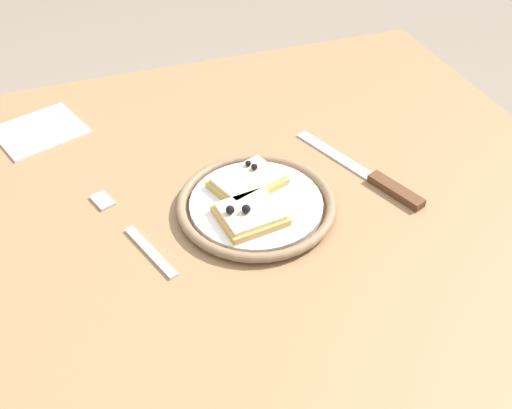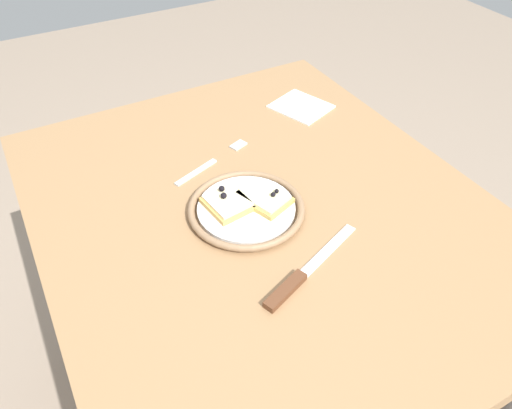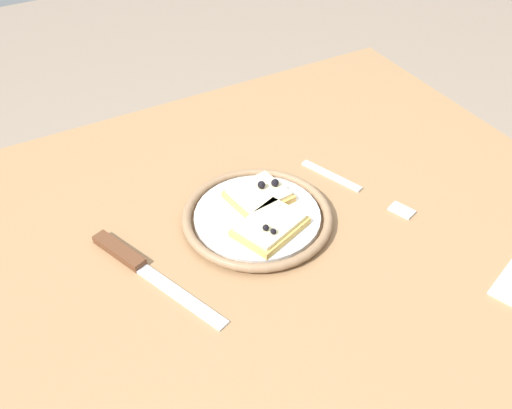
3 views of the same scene
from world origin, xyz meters
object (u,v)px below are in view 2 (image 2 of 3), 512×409
Objects in this scene: plate at (247,210)px; napkin at (301,107)px; dining_table at (263,239)px; fork at (213,162)px; pizza_slice_near at (263,199)px; pizza_slice_far at (228,203)px; knife at (298,279)px.

napkin is at bearing 132.92° from plate.
dining_table is at bearing 96.42° from plate.
napkin is at bearing 109.21° from fork.
fork is (-0.17, -0.03, 0.09)m from dining_table.
dining_table is at bearing -43.73° from napkin.
plate is at bearing -83.58° from dining_table.
napkin is (-0.27, 0.30, -0.01)m from plate.
pizza_slice_far is (-0.02, -0.06, 0.00)m from pizza_slice_near.
pizza_slice_near is 0.18m from fork.
pizza_slice_near is at bearing 7.60° from fork.
pizza_slice_near reaches higher than knife.
knife is 1.19× the size of fork.
knife is (0.18, -0.00, -0.00)m from plate.
plate is at bearing 178.72° from knife.
fork is (-0.18, 0.01, -0.01)m from plate.
dining_table is 7.60× the size of napkin.
napkin is (-0.28, 0.26, -0.02)m from pizza_slice_near.
dining_table is at bearing 167.69° from knife.
dining_table is 0.39m from napkin.
pizza_slice_far reaches higher than knife.
knife is at bearing -1.28° from plate.
fork is at bearing 165.52° from pizza_slice_far.
fork reaches higher than dining_table.
knife is 0.55m from napkin.
pizza_slice_far is 0.21m from knife.
plate is 0.95× the size of knife.
plate is 0.04m from pizza_slice_near.
plate is 1.91× the size of pizza_slice_near.
knife is at bearing -12.31° from dining_table.
dining_table is at bearing 150.31° from pizza_slice_near.
fork is at bearing -172.40° from pizza_slice_near.
pizza_slice_far reaches higher than dining_table.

